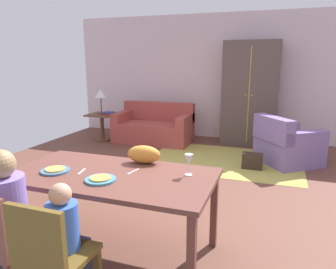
{
  "coord_description": "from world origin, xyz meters",
  "views": [
    {
      "loc": [
        1.15,
        -3.57,
        1.71
      ],
      "look_at": [
        -0.07,
        -0.08,
        0.85
      ],
      "focal_mm": 34.04,
      "sensor_mm": 36.0,
      "label": 1
    }
  ],
  "objects_px": {
    "person_child": "(68,248)",
    "cat": "(144,154)",
    "plate_near_man": "(55,171)",
    "side_table": "(102,123)",
    "wine_glass": "(189,160)",
    "book_upper": "(109,112)",
    "plate_near_child": "(100,180)",
    "dining_chair_child": "(50,254)",
    "person_man": "(11,226)",
    "book_lower": "(109,114)",
    "dining_table": "(112,181)",
    "table_lamp": "(101,94)",
    "armchair": "(286,145)",
    "couch": "(154,128)",
    "handbag": "(252,161)",
    "armoire": "(250,94)"
  },
  "relations": [
    {
      "from": "person_child",
      "to": "cat",
      "type": "height_order",
      "value": "cat"
    },
    {
      "from": "dining_table",
      "to": "side_table",
      "type": "bearing_deg",
      "value": 121.91
    },
    {
      "from": "side_table",
      "to": "book_lower",
      "type": "distance_m",
      "value": 0.3
    },
    {
      "from": "table_lamp",
      "to": "side_table",
      "type": "bearing_deg",
      "value": 0.0
    },
    {
      "from": "person_man",
      "to": "cat",
      "type": "relative_size",
      "value": 3.47
    },
    {
      "from": "wine_glass",
      "to": "table_lamp",
      "type": "xyz_separation_m",
      "value": [
        -2.93,
        3.5,
        0.12
      ]
    },
    {
      "from": "armoire",
      "to": "book_lower",
      "type": "relative_size",
      "value": 9.55
    },
    {
      "from": "dining_chair_child",
      "to": "handbag",
      "type": "relative_size",
      "value": 2.72
    },
    {
      "from": "plate_near_man",
      "to": "side_table",
      "type": "relative_size",
      "value": 0.43
    },
    {
      "from": "plate_near_child",
      "to": "person_child",
      "type": "distance_m",
      "value": 0.58
    },
    {
      "from": "person_child",
      "to": "handbag",
      "type": "distance_m",
      "value": 3.59
    },
    {
      "from": "book_upper",
      "to": "person_child",
      "type": "bearing_deg",
      "value": -64.07
    },
    {
      "from": "wine_glass",
      "to": "dining_chair_child",
      "type": "height_order",
      "value": "wine_glass"
    },
    {
      "from": "plate_near_man",
      "to": "armoire",
      "type": "distance_m",
      "value": 4.71
    },
    {
      "from": "handbag",
      "to": "couch",
      "type": "bearing_deg",
      "value": 151.83
    },
    {
      "from": "plate_near_child",
      "to": "person_man",
      "type": "bearing_deg",
      "value": -136.61
    },
    {
      "from": "dining_table",
      "to": "book_lower",
      "type": "relative_size",
      "value": 8.09
    },
    {
      "from": "book_lower",
      "to": "cat",
      "type": "bearing_deg",
      "value": -55.76
    },
    {
      "from": "dining_chair_child",
      "to": "armoire",
      "type": "distance_m",
      "value": 5.32
    },
    {
      "from": "plate_near_man",
      "to": "wine_glass",
      "type": "relative_size",
      "value": 1.34
    },
    {
      "from": "dining_table",
      "to": "person_child",
      "type": "distance_m",
      "value": 0.7
    },
    {
      "from": "plate_near_man",
      "to": "person_child",
      "type": "xyz_separation_m",
      "value": [
        0.49,
        -0.53,
        -0.34
      ]
    },
    {
      "from": "person_child",
      "to": "armchair",
      "type": "relative_size",
      "value": 0.77
    },
    {
      "from": "person_man",
      "to": "person_child",
      "type": "xyz_separation_m",
      "value": [
        0.49,
        -0.0,
        -0.08
      ]
    },
    {
      "from": "couch",
      "to": "book_lower",
      "type": "bearing_deg",
      "value": -161.97
    },
    {
      "from": "plate_near_man",
      "to": "handbag",
      "type": "bearing_deg",
      "value": 62.97
    },
    {
      "from": "armoire",
      "to": "table_lamp",
      "type": "height_order",
      "value": "armoire"
    },
    {
      "from": "wine_glass",
      "to": "plate_near_man",
      "type": "bearing_deg",
      "value": -165.13
    },
    {
      "from": "person_man",
      "to": "table_lamp",
      "type": "height_order",
      "value": "table_lamp"
    },
    {
      "from": "couch",
      "to": "dining_chair_child",
      "type": "bearing_deg",
      "value": -76.21
    },
    {
      "from": "plate_near_child",
      "to": "dining_chair_child",
      "type": "xyz_separation_m",
      "value": [
        -0.0,
        -0.64,
        -0.28
      ]
    },
    {
      "from": "wine_glass",
      "to": "dining_chair_child",
      "type": "xyz_separation_m",
      "value": [
        -0.64,
        -1.0,
        -0.4
      ]
    },
    {
      "from": "dining_chair_child",
      "to": "wine_glass",
      "type": "bearing_deg",
      "value": 57.35
    },
    {
      "from": "dining_table",
      "to": "armchair",
      "type": "bearing_deg",
      "value": 65.23
    },
    {
      "from": "couch",
      "to": "armchair",
      "type": "xyz_separation_m",
      "value": [
        2.67,
        -0.69,
        0.01
      ]
    },
    {
      "from": "book_upper",
      "to": "plate_near_child",
      "type": "bearing_deg",
      "value": -61.4
    },
    {
      "from": "plate_near_child",
      "to": "person_child",
      "type": "height_order",
      "value": "person_child"
    },
    {
      "from": "dining_table",
      "to": "table_lamp",
      "type": "height_order",
      "value": "table_lamp"
    },
    {
      "from": "plate_near_man",
      "to": "side_table",
      "type": "distance_m",
      "value": 4.23
    },
    {
      "from": "cat",
      "to": "book_lower",
      "type": "xyz_separation_m",
      "value": [
        -2.23,
        3.28,
        -0.25
      ]
    },
    {
      "from": "dining_chair_child",
      "to": "armchair",
      "type": "height_order",
      "value": "dining_chair_child"
    },
    {
      "from": "plate_near_man",
      "to": "dining_chair_child",
      "type": "relative_size",
      "value": 0.29
    },
    {
      "from": "plate_near_child",
      "to": "book_lower",
      "type": "xyz_separation_m",
      "value": [
        -2.08,
        3.82,
        -0.18
      ]
    },
    {
      "from": "plate_near_child",
      "to": "person_man",
      "type": "xyz_separation_m",
      "value": [
        -0.49,
        -0.47,
        -0.26
      ]
    },
    {
      "from": "wine_glass",
      "to": "book_upper",
      "type": "bearing_deg",
      "value": 128.07
    },
    {
      "from": "dining_chair_child",
      "to": "couch",
      "type": "bearing_deg",
      "value": 103.79
    },
    {
      "from": "person_child",
      "to": "handbag",
      "type": "bearing_deg",
      "value": 73.89
    },
    {
      "from": "armchair",
      "to": "table_lamp",
      "type": "distance_m",
      "value": 3.88
    },
    {
      "from": "person_man",
      "to": "armchair",
      "type": "height_order",
      "value": "person_man"
    },
    {
      "from": "dining_table",
      "to": "book_upper",
      "type": "height_order",
      "value": "dining_table"
    }
  ]
}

